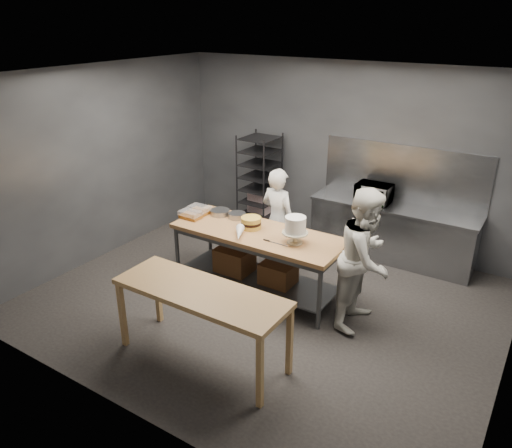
{
  "coord_description": "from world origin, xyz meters",
  "views": [
    {
      "loc": [
        3.08,
        -5.07,
        3.68
      ],
      "look_at": [
        -0.24,
        0.13,
        1.05
      ],
      "focal_mm": 35.0,
      "sensor_mm": 36.0,
      "label": 1
    }
  ],
  "objects": [
    {
      "name": "offset_spatula",
      "position": [
        0.1,
        -0.01,
        0.93
      ],
      "size": [
        0.36,
        0.02,
        0.02
      ],
      "color": "slate",
      "rests_on": "work_table"
    },
    {
      "name": "splashback_panel",
      "position": [
        1.0,
        2.48,
        1.35
      ],
      "size": [
        2.6,
        0.02,
        0.9
      ],
      "primitive_type": "cube",
      "color": "slate",
      "rests_on": "back_counter"
    },
    {
      "name": "back_wall",
      "position": [
        0.0,
        2.5,
        1.5
      ],
      "size": [
        6.0,
        0.04,
        3.0
      ],
      "primitive_type": "cube",
      "color": "#4C4F54",
      "rests_on": "ground"
    },
    {
      "name": "near_counter",
      "position": [
        0.05,
        -1.44,
        0.81
      ],
      "size": [
        2.0,
        0.7,
        0.9
      ],
      "color": "olive",
      "rests_on": "ground"
    },
    {
      "name": "chef_behind",
      "position": [
        -0.37,
        0.96,
        0.8
      ],
      "size": [
        0.63,
        0.46,
        1.59
      ],
      "primitive_type": "imported",
      "rotation": [
        0.0,
        0.0,
        3.01
      ],
      "color": "white",
      "rests_on": "ground"
    },
    {
      "name": "frosted_cake_stand",
      "position": [
        0.36,
        0.13,
        1.15
      ],
      "size": [
        0.34,
        0.34,
        0.37
      ],
      "color": "#C0B79A",
      "rests_on": "work_table"
    },
    {
      "name": "pastry_clamshells",
      "position": [
        -1.33,
        0.18,
        0.98
      ],
      "size": [
        0.32,
        0.43,
        0.11
      ],
      "color": "#A56421",
      "rests_on": "work_table"
    },
    {
      "name": "chef_right",
      "position": [
        1.28,
        0.24,
        0.9
      ],
      "size": [
        0.7,
        0.89,
        1.8
      ],
      "primitive_type": "imported",
      "rotation": [
        0.0,
        0.0,
        1.56
      ],
      "color": "silver",
      "rests_on": "ground"
    },
    {
      "name": "back_counter",
      "position": [
        1.0,
        2.18,
        0.45
      ],
      "size": [
        2.6,
        0.6,
        0.9
      ],
      "color": "slate",
      "rests_on": "ground"
    },
    {
      "name": "speed_rack",
      "position": [
        -1.42,
        2.1,
        0.86
      ],
      "size": [
        0.61,
        0.66,
        1.75
      ],
      "color": "black",
      "rests_on": "ground"
    },
    {
      "name": "microwave",
      "position": [
        0.66,
        2.18,
        1.05
      ],
      "size": [
        0.54,
        0.37,
        0.3
      ],
      "primitive_type": "imported",
      "color": "black",
      "rests_on": "back_counter"
    },
    {
      "name": "layer_cake",
      "position": [
        -0.38,
        0.23,
        1.0
      ],
      "size": [
        0.28,
        0.28,
        0.16
      ],
      "color": "#E4CC48",
      "rests_on": "work_table"
    },
    {
      "name": "work_table",
      "position": [
        -0.27,
        0.18,
        0.57
      ],
      "size": [
        2.4,
        0.9,
        0.92
      ],
      "color": "olive",
      "rests_on": "ground"
    },
    {
      "name": "cake_pans",
      "position": [
        -0.92,
        0.42,
        0.96
      ],
      "size": [
        0.55,
        0.3,
        0.07
      ],
      "color": "gray",
      "rests_on": "work_table"
    },
    {
      "name": "piping_bag",
      "position": [
        -0.34,
        -0.12,
        0.98
      ],
      "size": [
        0.29,
        0.39,
        0.12
      ],
      "primitive_type": "cone",
      "rotation": [
        1.57,
        0.0,
        0.52
      ],
      "color": "white",
      "rests_on": "work_table"
    },
    {
      "name": "ground",
      "position": [
        0.0,
        0.0,
        0.0
      ],
      "size": [
        6.0,
        6.0,
        0.0
      ],
      "primitive_type": "plane",
      "color": "black",
      "rests_on": "ground"
    }
  ]
}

